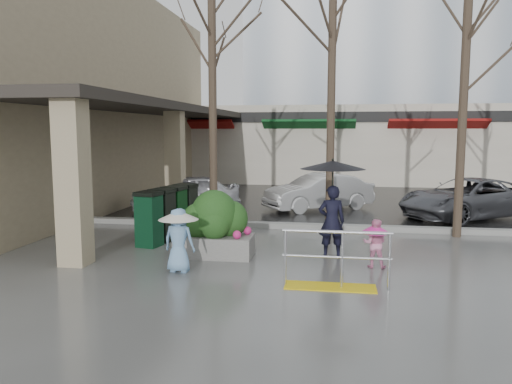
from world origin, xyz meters
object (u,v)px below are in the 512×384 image
(tree_west, at_px, (212,43))
(car_b, at_px, (319,192))
(tree_midwest, at_px, (332,34))
(news_boxes, at_px, (169,213))
(planter, at_px, (215,225))
(woman, at_px, (332,193))
(car_a, at_px, (186,193))
(handrail, at_px, (334,267))
(tree_mideast, at_px, (466,45))
(child_blue, at_px, (179,234))
(car_c, at_px, (468,198))
(child_pink, at_px, (375,239))

(tree_west, relative_size, car_b, 1.78)
(tree_midwest, bearing_deg, tree_west, -180.00)
(tree_midwest, xyz_separation_m, news_boxes, (-4.03, -1.42, -4.57))
(planter, xyz_separation_m, car_b, (2.02, 6.86, -0.07))
(woman, xyz_separation_m, car_a, (-4.98, 5.48, -0.79))
(handrail, distance_m, woman, 2.38)
(tree_mideast, bearing_deg, planter, -152.62)
(car_b, bearing_deg, child_blue, -50.21)
(tree_west, bearing_deg, child_blue, -85.11)
(tree_midwest, xyz_separation_m, planter, (-2.43, -2.97, -4.53))
(planter, xyz_separation_m, car_c, (6.70, 5.92, -0.07))
(planter, bearing_deg, child_pink, -6.20)
(child_blue, bearing_deg, car_c, -127.80)
(tree_mideast, relative_size, car_c, 1.43)
(handrail, bearing_deg, tree_west, 124.99)
(car_a, relative_size, car_b, 0.97)
(tree_midwest, distance_m, child_pink, 5.81)
(tree_midwest, height_order, planter, tree_midwest)
(handrail, distance_m, tree_mideast, 7.28)
(car_b, bearing_deg, tree_midwest, -27.62)
(tree_mideast, height_order, car_a, tree_mideast)
(tree_mideast, height_order, car_c, tree_mideast)
(news_boxes, bearing_deg, woman, -5.68)
(tree_midwest, distance_m, woman, 4.65)
(car_a, bearing_deg, tree_mideast, 52.58)
(child_blue, xyz_separation_m, car_a, (-2.06, 7.10, -0.13))
(tree_west, distance_m, car_a, 5.54)
(planter, bearing_deg, handrail, -35.19)
(child_blue, height_order, car_a, child_blue)
(child_blue, relative_size, planter, 0.75)
(tree_mideast, height_order, child_pink, tree_mideast)
(tree_midwest, relative_size, woman, 3.25)
(planter, bearing_deg, tree_west, 104.45)
(child_pink, xyz_separation_m, car_a, (-5.86, 6.16, 0.05))
(handrail, height_order, planter, planter)
(child_blue, distance_m, planter, 1.37)
(car_b, bearing_deg, tree_west, -69.29)
(child_blue, distance_m, car_a, 7.39)
(car_c, bearing_deg, tree_mideast, -51.60)
(car_b, relative_size, car_c, 0.84)
(child_pink, relative_size, car_a, 0.27)
(tree_west, bearing_deg, woman, -38.95)
(tree_mideast, relative_size, woman, 3.01)
(tree_west, xyz_separation_m, child_blue, (0.37, -4.28, -4.32))
(child_pink, xyz_separation_m, child_blue, (-3.80, -0.94, 0.18))
(woman, height_order, car_a, woman)
(handrail, height_order, child_pink, handrail)
(news_boxes, height_order, car_b, news_boxes)
(car_c, bearing_deg, child_pink, -61.23)
(tree_west, height_order, child_pink, tree_west)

